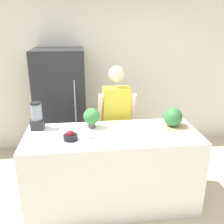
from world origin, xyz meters
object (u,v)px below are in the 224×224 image
bowl_cherries (70,136)px  bowl_cream (87,134)px  person (116,122)px  blender (37,117)px  potted_plant (92,117)px  refrigerator (62,105)px  watermelon (173,117)px

bowl_cherries → bowl_cream: 0.18m
person → blender: 1.12m
bowl_cherries → potted_plant: potted_plant is taller
refrigerator → potted_plant: 1.21m
watermelon → person: bearing=139.4°
person → blender: bearing=-158.9°
person → blender: person is taller
blender → potted_plant: bearing=-4.0°
blender → bowl_cherries: bearing=-41.9°
refrigerator → person: refrigerator is taller
watermelon → blender: bearing=174.9°
person → bowl_cherries: 0.98m
refrigerator → watermelon: (1.43, -1.21, 0.18)m
potted_plant → person: bearing=50.2°
blender → person: bearing=21.1°
watermelon → bowl_cream: (-1.06, -0.19, -0.08)m
bowl_cream → potted_plant: size_ratio=0.54×
bowl_cream → blender: blender is taller
bowl_cherries → potted_plant: bearing=52.1°
watermelon → bowl_cherries: watermelon is taller
bowl_cherries → blender: blender is taller
refrigerator → bowl_cream: bearing=-75.0°
bowl_cherries → bowl_cream: size_ratio=1.18×
person → bowl_cream: size_ratio=12.25×
bowl_cherries → blender: bearing=138.1°
person → watermelon: bearing=-40.6°
bowl_cream → blender: size_ratio=0.40×
watermelon → bowl_cream: 1.08m
watermelon → refrigerator: bearing=139.9°
refrigerator → bowl_cream: refrigerator is taller
bowl_cream → person: bearing=59.0°
bowl_cream → potted_plant: potted_plant is taller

